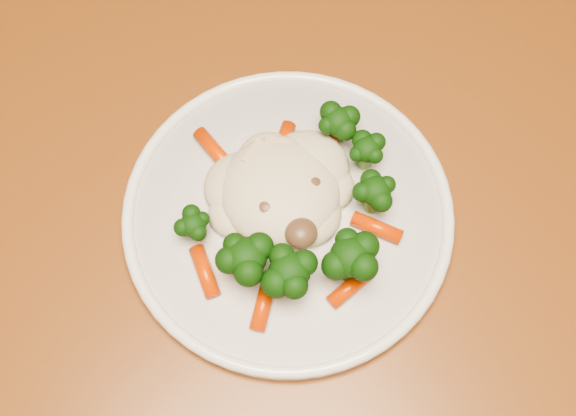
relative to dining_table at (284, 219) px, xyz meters
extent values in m
plane|color=brown|center=(0.19, 0.20, -0.65)|extent=(3.00, 3.00, 0.00)
cube|color=brown|center=(0.00, 0.00, 0.08)|extent=(1.24, 0.90, 0.04)
cylinder|color=white|center=(-0.01, -0.04, 0.11)|extent=(0.26, 0.26, 0.01)
ellipsoid|color=beige|center=(-0.01, -0.02, 0.14)|extent=(0.11, 0.10, 0.04)
ellipsoid|color=black|center=(-0.06, -0.07, 0.14)|extent=(0.05, 0.05, 0.04)
ellipsoid|color=black|center=(-0.04, -0.10, 0.14)|extent=(0.05, 0.05, 0.04)
ellipsoid|color=black|center=(0.00, -0.10, 0.14)|extent=(0.05, 0.05, 0.05)
ellipsoid|color=black|center=(0.05, -0.06, 0.13)|extent=(0.04, 0.04, 0.04)
ellipsoid|color=black|center=(0.06, -0.03, 0.13)|extent=(0.04, 0.04, 0.03)
ellipsoid|color=black|center=(0.05, 0.00, 0.13)|extent=(0.04, 0.04, 0.03)
ellipsoid|color=black|center=(-0.09, -0.03, 0.13)|extent=(0.03, 0.03, 0.03)
cylinder|color=#EA4405|center=(-0.05, 0.03, 0.12)|extent=(0.02, 0.05, 0.01)
cylinder|color=#EA4405|center=(0.01, 0.02, 0.12)|extent=(0.03, 0.04, 0.01)
cylinder|color=#EA4405|center=(0.03, 0.00, 0.12)|extent=(0.04, 0.01, 0.01)
cylinder|color=#EA4405|center=(-0.09, -0.06, 0.12)|extent=(0.02, 0.04, 0.01)
cylinder|color=#EA4405|center=(-0.06, -0.10, 0.12)|extent=(0.04, 0.04, 0.01)
cylinder|color=#EA4405|center=(0.00, -0.12, 0.12)|extent=(0.04, 0.02, 0.01)
cylinder|color=#EA4405|center=(0.04, -0.08, 0.12)|extent=(0.04, 0.04, 0.01)
ellipsoid|color=brown|center=(-0.01, -0.03, 0.14)|extent=(0.03, 0.03, 0.02)
ellipsoid|color=brown|center=(0.01, -0.03, 0.14)|extent=(0.02, 0.02, 0.01)
ellipsoid|color=brown|center=(-0.03, -0.04, 0.14)|extent=(0.02, 0.02, 0.02)
ellipsoid|color=brown|center=(-0.02, -0.07, 0.14)|extent=(0.03, 0.03, 0.02)
cube|color=beige|center=(-0.02, 0.01, 0.13)|extent=(0.03, 0.03, 0.01)
cube|color=beige|center=(0.00, 0.01, 0.13)|extent=(0.03, 0.02, 0.01)
camera|label=1|loc=(-0.11, -0.24, 0.64)|focal=45.00mm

